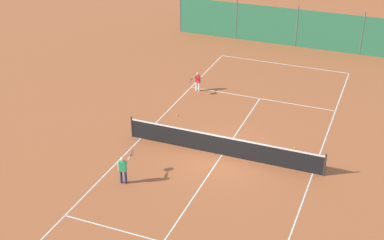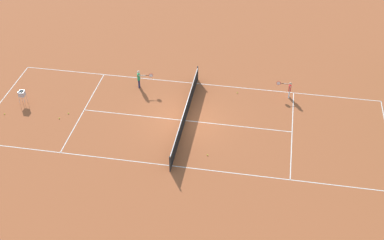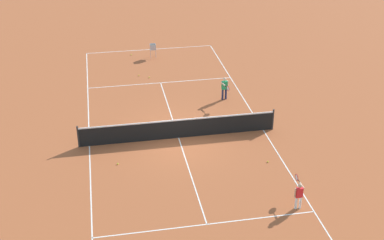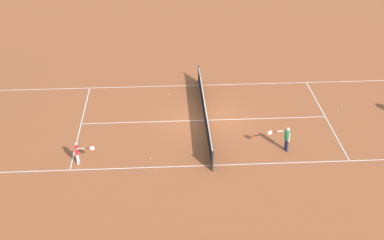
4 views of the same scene
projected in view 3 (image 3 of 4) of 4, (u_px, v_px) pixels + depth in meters
name	position (u px, v px, depth m)	size (l,w,h in m)	color
ground_plane	(179.00, 138.00, 24.87)	(600.00, 600.00, 0.00)	#A8542D
court_line_markings	(179.00, 138.00, 24.87)	(8.25, 23.85, 0.01)	white
tennis_net	(178.00, 128.00, 24.64)	(9.18, 0.08, 1.06)	#2D2D2D
player_near_service	(299.00, 193.00, 19.90)	(0.38, 0.96, 1.12)	white
player_far_baseline	(225.00, 87.00, 28.14)	(0.42, 1.08, 1.26)	#23284C
tennis_ball_far_corner	(268.00, 162.00, 22.98)	(0.07, 0.07, 0.07)	#CCE033
tennis_ball_alley_right	(139.00, 76.00, 31.28)	(0.07, 0.07, 0.07)	#CCE033
tennis_ball_by_net_left	(118.00, 164.00, 22.83)	(0.07, 0.07, 0.07)	#CCE033
tennis_ball_near_corner	(149.00, 77.00, 31.04)	(0.07, 0.07, 0.07)	#CCE033
tennis_ball_alley_left	(131.00, 55.00, 34.27)	(0.07, 0.07, 0.07)	#CCE033
ball_hopper	(153.00, 48.00, 33.61)	(0.36, 0.36, 0.89)	#B7B7BC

